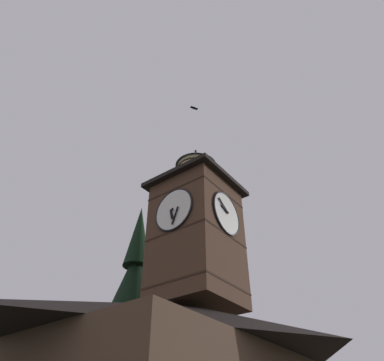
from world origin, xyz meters
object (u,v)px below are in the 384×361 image
(moon, at_px, (5,334))
(flying_bird_high, at_px, (194,108))
(pine_tree_behind, at_px, (128,347))
(clock_tower, at_px, (196,230))

(moon, relative_size, flying_bird_high, 4.26)
(pine_tree_behind, bearing_deg, clock_tower, 78.77)
(clock_tower, distance_m, pine_tree_behind, 7.43)
(clock_tower, xyz_separation_m, pine_tree_behind, (-1.09, -5.48, -4.90))
(clock_tower, height_order, pine_tree_behind, clock_tower)
(pine_tree_behind, xyz_separation_m, flying_bird_high, (0.85, 5.19, 14.83))
(moon, distance_m, flying_bird_high, 43.22)
(pine_tree_behind, relative_size, moon, 6.28)
(clock_tower, relative_size, moon, 4.14)
(pine_tree_behind, bearing_deg, moon, -107.28)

